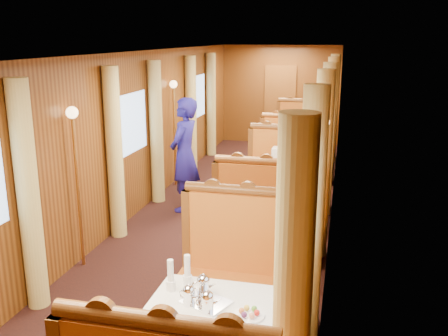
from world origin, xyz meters
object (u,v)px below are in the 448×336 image
(banquette_far_fwd, at_px, (295,160))
(rose_vase_far, at_px, (300,125))
(banquette_mid_fwd, at_px, (267,226))
(table_far, at_px, (299,151))
(teapot_back, at_px, (203,288))
(steward, at_px, (185,155))
(teapot_right, at_px, (207,304))
(banquette_mid_aft, at_px, (286,181))
(fruit_plate, at_px, (249,314))
(banquette_far_aft, at_px, (304,139))
(tea_tray, at_px, (206,302))
(banquette_near_aft, at_px, (244,280))
(table_mid, at_px, (277,204))
(passenger, at_px, (284,166))
(teapot_left, at_px, (189,297))
(rose_vase_mid, at_px, (279,167))

(banquette_far_fwd, bearing_deg, rose_vase_far, 90.87)
(banquette_mid_fwd, height_order, banquette_far_fwd, same)
(table_far, distance_m, teapot_back, 6.94)
(banquette_mid_fwd, distance_m, steward, 2.20)
(banquette_mid_fwd, relative_size, teapot_right, 8.40)
(table_far, bearing_deg, banquette_mid_aft, -90.00)
(banquette_mid_aft, height_order, fruit_plate, banquette_mid_aft)
(banquette_far_aft, relative_size, tea_tray, 3.94)
(banquette_mid_aft, bearing_deg, tea_tray, -91.10)
(banquette_mid_aft, relative_size, teapot_right, 8.40)
(banquette_near_aft, height_order, tea_tray, banquette_near_aft)
(table_mid, relative_size, rose_vase_far, 2.92)
(teapot_back, bearing_deg, table_mid, 76.91)
(fruit_plate, bearing_deg, teapot_right, -176.81)
(teapot_back, bearing_deg, banquette_far_fwd, 77.88)
(banquette_far_aft, distance_m, steward, 4.36)
(table_far, relative_size, fruit_plate, 4.64)
(table_far, distance_m, passenger, 2.76)
(banquette_near_aft, relative_size, tea_tray, 3.94)
(banquette_far_fwd, relative_size, fruit_plate, 5.93)
(banquette_near_aft, distance_m, banquette_mid_aft, 3.50)
(table_mid, relative_size, fruit_plate, 4.64)
(banquette_far_aft, xyz_separation_m, steward, (-1.55, -4.04, 0.48))
(teapot_right, bearing_deg, table_mid, 75.16)
(banquette_near_aft, bearing_deg, banquette_mid_fwd, 90.00)
(teapot_left, xyz_separation_m, teapot_right, (0.16, -0.07, 0.00))
(teapot_back, bearing_deg, banquette_far_aft, 78.22)
(fruit_plate, bearing_deg, banquette_near_aft, 103.09)
(banquette_far_aft, distance_m, teapot_right, 8.18)
(fruit_plate, bearing_deg, tea_tray, 163.29)
(teapot_back, bearing_deg, banquette_near_aft, 70.88)
(teapot_back, bearing_deg, teapot_right, -78.42)
(teapot_right, bearing_deg, rose_vase_mid, 75.08)
(teapot_right, distance_m, rose_vase_far, 7.18)
(banquette_mid_fwd, bearing_deg, tea_tray, -91.99)
(banquette_near_aft, distance_m, passenger, 3.26)
(table_mid, xyz_separation_m, teapot_right, (-0.04, -3.66, 0.44))
(table_far, height_order, banquette_far_fwd, banquette_far_fwd)
(banquette_mid_aft, height_order, banquette_far_fwd, same)
(fruit_plate, xyz_separation_m, steward, (-1.81, 4.11, 0.14))
(table_mid, height_order, teapot_back, teapot_back)
(teapot_back, bearing_deg, teapot_left, -123.13)
(teapot_back, height_order, rose_vase_mid, rose_vase_mid)
(banquette_far_fwd, xyz_separation_m, banquette_far_aft, (0.00, 2.03, 0.00))
(teapot_right, bearing_deg, passenger, 75.28)
(tea_tray, bearing_deg, table_mid, 88.58)
(banquette_far_fwd, height_order, teapot_back, banquette_far_fwd)
(fruit_plate, xyz_separation_m, passenger, (-0.27, 4.40, -0.03))
(table_far, xyz_separation_m, passenger, (-0.00, -2.74, 0.37))
(rose_vase_far, bearing_deg, teapot_right, -90.21)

